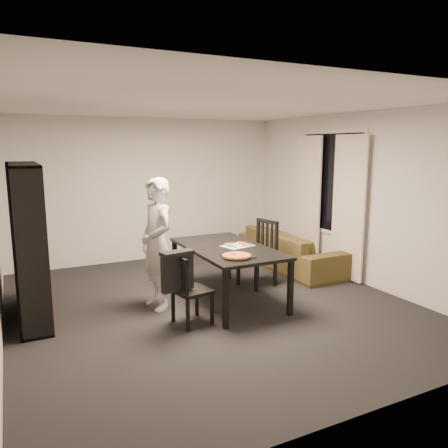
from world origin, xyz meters
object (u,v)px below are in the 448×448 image
dining_table (227,252)px  chair_left (186,286)px  person (157,244)px  bookshelf (28,242)px  pepperoni_pizza (237,256)px  baking_tray (238,256)px  chair_right (262,248)px  sofa (291,249)px

dining_table → chair_left: 1.01m
person → chair_left: bearing=1.0°
bookshelf → pepperoni_pizza: size_ratio=5.43×
person → baking_tray: person is taller
chair_left → chair_right: 1.85m
chair_right → pepperoni_pizza: 1.36m
pepperoni_pizza → baking_tray: bearing=54.5°
dining_table → pepperoni_pizza: size_ratio=5.15×
person → baking_tray: bearing=42.6°
bookshelf → sofa: (4.17, 0.43, -0.62)m
chair_left → person: (-0.12, 0.71, 0.37)m
dining_table → chair_left: chair_left is taller
chair_left → person: 0.81m
chair_right → bookshelf: bearing=-105.2°
chair_right → chair_left: bearing=-72.4°
baking_tray → sofa: baking_tray is taller
bookshelf → chair_left: bookshelf is taller
sofa → chair_left: bearing=120.6°
pepperoni_pizza → sofa: (1.90, 1.53, -0.45)m
chair_left → pepperoni_pizza: chair_left is taller
bookshelf → sofa: 4.24m
chair_right → baking_tray: (-0.89, -0.89, 0.19)m
dining_table → sofa: bearing=28.9°
baking_tray → chair_right: bearing=44.9°
chair_left → dining_table: bearing=-65.7°
pepperoni_pizza → sofa: pepperoni_pizza is taller
chair_right → baking_tray: 1.27m
dining_table → person: size_ratio=1.06×
chair_left → baking_tray: chair_left is taller
chair_right → pepperoni_pizza: bearing=-57.2°
person → pepperoni_pizza: bearing=38.0°
bookshelf → pepperoni_pizza: (2.28, -1.10, -0.17)m
bookshelf → person: size_ratio=1.11×
chair_right → baking_tray: chair_right is taller
person → sofa: (2.67, 0.80, -0.53)m
baking_tray → bookshelf: bearing=156.1°
bookshelf → chair_left: size_ratio=2.23×
baking_tray → sofa: 2.40m
bookshelf → chair_right: bookshelf is taller
person → bookshelf: bearing=-112.3°
dining_table → baking_tray: size_ratio=4.51×
sofa → bookshelf: bearing=95.9°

